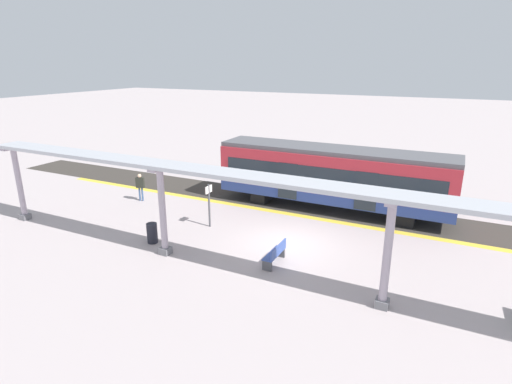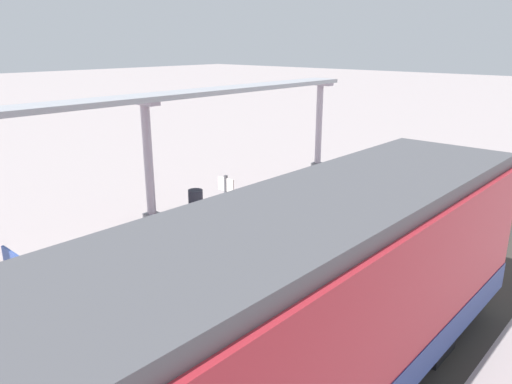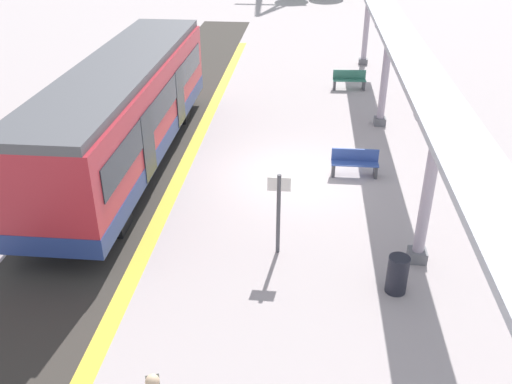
% 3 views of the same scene
% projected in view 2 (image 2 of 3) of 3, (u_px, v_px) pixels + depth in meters
% --- Properties ---
extents(ground_plane, '(176.00, 176.00, 0.00)m').
position_uv_depth(ground_plane, '(81.00, 311.00, 10.40)').
color(ground_plane, '#AEA0A0').
extents(train_near_carriage, '(2.65, 12.72, 3.48)m').
position_uv_depth(train_near_carriage, '(250.00, 349.00, 6.12)').
color(train_near_carriage, '#B32732').
rests_on(train_near_carriage, ground).
extents(canopy_pillar_nearest, '(1.10, 0.44, 3.87)m').
position_uv_depth(canopy_pillar_nearest, '(319.00, 126.00, 21.50)').
color(canopy_pillar_nearest, slate).
rests_on(canopy_pillar_nearest, ground).
extents(canopy_pillar_second, '(1.10, 0.44, 3.87)m').
position_uv_depth(canopy_pillar_second, '(149.00, 163.00, 15.00)').
color(canopy_pillar_second, slate).
rests_on(canopy_pillar_second, ground).
extents(bench_near_end, '(1.50, 0.44, 0.86)m').
position_uv_depth(bench_near_end, '(23.00, 269.00, 11.37)').
color(bench_near_end, '#344E9A').
rests_on(bench_near_end, ground).
extents(trash_bin, '(0.48, 0.48, 0.93)m').
position_uv_depth(trash_bin, '(196.00, 203.00, 15.91)').
color(trash_bin, '#20212B').
rests_on(trash_bin, ground).
extents(platform_info_sign, '(0.56, 0.10, 2.20)m').
position_uv_depth(platform_info_sign, '(226.00, 207.00, 12.94)').
color(platform_info_sign, '#4C4C51').
rests_on(platform_info_sign, ground).
extents(passenger_waiting_near_edge, '(0.36, 0.52, 1.65)m').
position_uv_depth(passenger_waiting_near_edge, '(384.00, 184.00, 16.13)').
color(passenger_waiting_near_edge, '#39547C').
rests_on(passenger_waiting_near_edge, ground).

